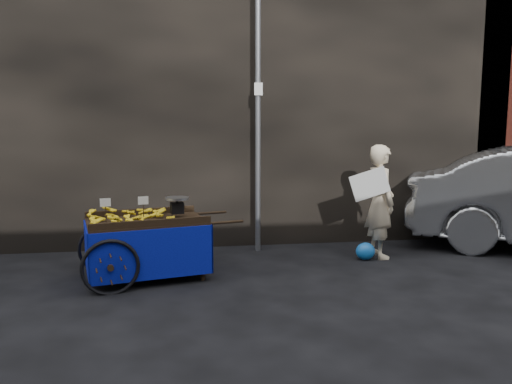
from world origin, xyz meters
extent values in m
plane|color=black|center=(0.00, 0.00, 0.00)|extent=(80.00, 80.00, 0.00)
cube|color=black|center=(-1.00, 2.60, 2.50)|extent=(11.00, 2.00, 5.00)
cylinder|color=slate|center=(0.30, 1.30, 2.00)|extent=(0.08, 0.08, 4.00)
cube|color=white|center=(0.30, 1.25, 2.40)|extent=(0.12, 0.02, 0.18)
cube|color=black|center=(-1.26, 0.15, 0.70)|extent=(1.56, 1.16, 0.05)
cube|color=black|center=(-1.35, 0.55, 0.76)|extent=(1.37, 0.34, 0.09)
cube|color=black|center=(-1.17, -0.25, 0.76)|extent=(1.37, 0.34, 0.09)
cube|color=black|center=(-0.59, -0.06, 0.35)|extent=(0.05, 0.05, 0.70)
cube|color=black|center=(-0.74, 0.62, 0.35)|extent=(0.05, 0.05, 0.70)
cylinder|color=black|center=(-0.29, 0.01, 0.70)|extent=(0.43, 0.13, 0.03)
cylinder|color=black|center=(-0.44, 0.69, 0.70)|extent=(0.43, 0.13, 0.03)
torus|color=black|center=(-1.63, -0.42, 0.31)|extent=(0.65, 0.19, 0.66)
torus|color=black|center=(-1.83, 0.50, 0.31)|extent=(0.65, 0.19, 0.66)
cylinder|color=black|center=(-1.73, 0.04, 0.31)|extent=(0.26, 0.97, 0.04)
cube|color=#071189|center=(-1.16, -0.29, 0.40)|extent=(1.40, 0.33, 0.59)
cube|color=#071189|center=(-1.36, 0.58, 0.40)|extent=(1.40, 0.33, 0.59)
cube|color=#071189|center=(-1.95, -0.01, 0.40)|extent=(0.22, 0.89, 0.59)
cube|color=#071189|center=(-0.57, 0.30, 0.40)|extent=(0.22, 0.89, 0.59)
cube|color=black|center=(-0.89, 0.28, 0.85)|extent=(0.18, 0.15, 0.14)
cylinder|color=silver|center=(-0.89, 0.28, 0.97)|extent=(0.36, 0.36, 0.03)
cube|color=white|center=(-1.71, -0.05, 0.99)|extent=(0.12, 0.04, 0.10)
cube|color=white|center=(-1.28, 0.04, 0.99)|extent=(0.12, 0.04, 0.10)
imported|color=beige|center=(1.97, 0.67, 0.81)|extent=(0.42, 0.61, 1.61)
cube|color=silver|center=(1.72, 0.46, 1.08)|extent=(0.58, 0.08, 0.50)
ellipsoid|color=blue|center=(1.72, 0.53, 0.12)|extent=(0.27, 0.22, 0.25)
camera|label=1|loc=(-0.80, -6.00, 1.90)|focal=35.00mm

